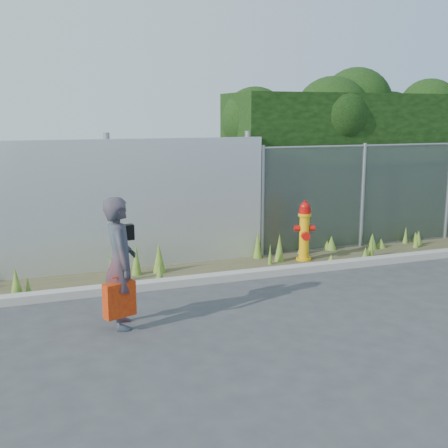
% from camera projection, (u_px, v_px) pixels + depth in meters
% --- Properties ---
extents(ground, '(80.00, 80.00, 0.00)m').
position_uv_depth(ground, '(284.00, 317.00, 7.28)').
color(ground, '#38383A').
rests_on(ground, ground).
extents(curb, '(16.00, 0.22, 0.12)m').
position_uv_depth(curb, '(233.00, 276.00, 8.93)').
color(curb, '#A19A92').
rests_on(curb, ground).
extents(weed_strip, '(16.00, 1.28, 0.53)m').
position_uv_depth(weed_strip, '(212.00, 262.00, 9.52)').
color(weed_strip, '#474229').
rests_on(weed_strip, ground).
extents(corrugated_fence, '(8.50, 0.21, 2.30)m').
position_uv_depth(corrugated_fence, '(10.00, 212.00, 8.71)').
color(corrugated_fence, silver).
rests_on(corrugated_fence, ground).
extents(chainlink_fence, '(6.50, 0.07, 2.05)m').
position_uv_depth(chainlink_fence, '(407.00, 193.00, 11.31)').
color(chainlink_fence, gray).
rests_on(chainlink_fence, ground).
extents(hedge, '(7.45, 1.80, 3.56)m').
position_uv_depth(hedge, '(382.00, 148.00, 12.09)').
color(hedge, black).
rests_on(hedge, ground).
extents(fire_hydrant, '(0.37, 0.33, 1.10)m').
position_uv_depth(fire_hydrant, '(304.00, 232.00, 9.98)').
color(fire_hydrant, '#E3A20B').
rests_on(fire_hydrant, ground).
extents(woman, '(0.44, 0.62, 1.63)m').
position_uv_depth(woman, '(120.00, 263.00, 6.83)').
color(woman, '#0F5460').
rests_on(woman, ground).
extents(red_tote_bag, '(0.38, 0.14, 0.50)m').
position_uv_depth(red_tote_bag, '(119.00, 299.00, 6.73)').
color(red_tote_bag, '#A41A09').
extents(black_shoulder_bag, '(0.26, 0.11, 0.19)m').
position_uv_depth(black_shoulder_bag, '(123.00, 233.00, 7.02)').
color(black_shoulder_bag, black).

